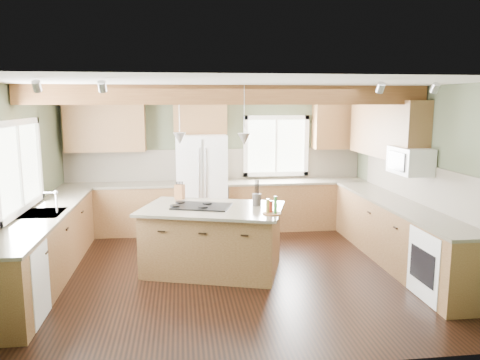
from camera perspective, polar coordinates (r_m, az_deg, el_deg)
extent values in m
plane|color=black|center=(6.76, -1.19, -11.09)|extent=(5.60, 5.60, 0.00)
plane|color=silver|center=(6.34, -1.27, 11.51)|extent=(5.60, 5.60, 0.00)
plane|color=#4F573E|center=(8.89, -2.94, 2.50)|extent=(5.60, 0.00, 5.60)
plane|color=#4F573E|center=(6.73, -25.65, -0.65)|extent=(0.00, 5.00, 5.00)
plane|color=#4F573E|center=(7.27, 21.30, 0.32)|extent=(0.00, 5.00, 5.00)
cube|color=brown|center=(6.43, -1.35, 10.32)|extent=(5.55, 0.26, 0.26)
cube|color=brown|center=(8.72, -2.96, 10.53)|extent=(5.55, 0.20, 0.10)
cube|color=brown|center=(8.88, -2.93, 1.91)|extent=(5.58, 0.03, 0.58)
cube|color=brown|center=(7.32, 20.97, -0.32)|extent=(0.03, 3.70, 0.58)
cube|color=brown|center=(8.78, -14.48, -3.57)|extent=(2.02, 0.60, 0.88)
cube|color=brown|center=(8.70, -14.61, -0.61)|extent=(2.06, 0.64, 0.04)
cube|color=brown|center=(8.98, 6.79, -3.06)|extent=(2.62, 0.60, 0.88)
cube|color=brown|center=(8.89, 6.85, -0.16)|extent=(2.66, 0.64, 0.04)
cube|color=brown|center=(6.88, -22.62, -7.60)|extent=(0.60, 3.70, 0.88)
cube|color=brown|center=(6.77, -22.87, -3.87)|extent=(0.64, 3.74, 0.04)
cube|color=brown|center=(7.35, 18.64, -6.30)|extent=(0.60, 3.70, 0.88)
cube|color=brown|center=(7.24, 18.83, -2.79)|extent=(0.64, 3.74, 0.04)
cube|color=brown|center=(8.73, -16.10, 6.30)|extent=(1.40, 0.35, 0.90)
cube|color=brown|center=(8.63, -4.90, 7.93)|extent=(0.96, 0.35, 0.70)
cube|color=brown|center=(7.93, 17.36, 5.97)|extent=(0.35, 2.20, 0.90)
cube|color=brown|center=(9.13, 11.76, 6.59)|extent=(0.90, 0.35, 0.90)
cube|color=white|center=(6.74, -25.51, 1.52)|extent=(0.04, 1.60, 1.05)
cube|color=white|center=(9.00, 4.39, 4.17)|extent=(1.10, 0.04, 1.00)
cube|color=#262628|center=(6.77, -22.87, -3.83)|extent=(0.50, 0.65, 0.03)
cylinder|color=#B2B2B7|center=(6.69, -21.46, -2.61)|extent=(0.02, 0.02, 0.28)
cube|color=white|center=(5.70, -25.97, -11.43)|extent=(0.60, 0.60, 0.84)
cube|color=white|center=(6.26, 23.79, -9.44)|extent=(0.60, 0.72, 0.84)
cube|color=white|center=(7.09, 20.04, 2.22)|extent=(0.40, 0.70, 0.38)
cone|color=#B2B2B7|center=(6.54, -7.36, 5.06)|extent=(0.18, 0.18, 0.16)
cone|color=#B2B2B7|center=(6.33, 0.51, 4.99)|extent=(0.18, 0.18, 0.16)
cube|color=white|center=(8.55, -4.73, -0.50)|extent=(0.90, 0.74, 1.80)
cube|color=brown|center=(6.69, -3.37, -7.36)|extent=(2.06, 1.60, 0.88)
cube|color=brown|center=(6.57, -3.40, -3.51)|extent=(2.21, 1.75, 0.04)
cube|color=black|center=(6.60, -4.68, -3.20)|extent=(0.90, 0.73, 0.02)
cube|color=brown|center=(7.15, -7.36, -1.44)|extent=(0.17, 0.15, 0.22)
cylinder|color=#3A322F|center=(6.65, 2.06, -2.42)|extent=(0.17, 0.17, 0.17)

